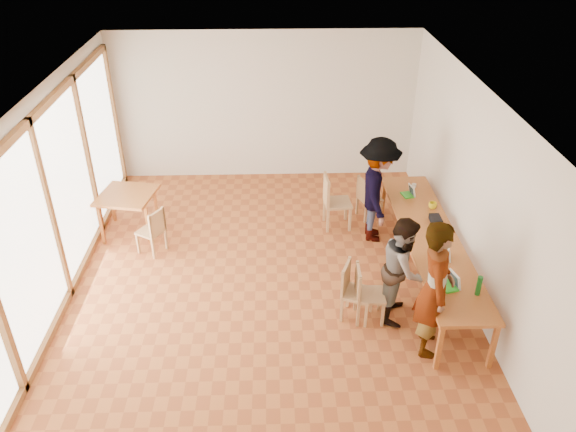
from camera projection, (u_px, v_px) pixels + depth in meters
ground at (266, 291)px, 8.51m from camera, size 8.00×8.00×0.00m
wall_back at (265, 106)px, 11.19m from camera, size 6.00×0.10×3.00m
wall_right at (479, 202)px, 7.83m from camera, size 0.10×8.00×3.00m
window_wall at (48, 209)px, 7.67m from camera, size 0.10×8.00×3.00m
ceiling at (262, 99)px, 6.97m from camera, size 6.00×8.00×0.04m
communal_table at (431, 239)px, 8.48m from camera, size 0.80×4.00×0.75m
side_table at (127, 198)px, 9.64m from camera, size 0.90×0.90×0.75m
chair_near at (364, 288)px, 7.72m from camera, size 0.41×0.41×0.46m
chair_mid at (352, 285)px, 7.77m from camera, size 0.52×0.52×0.46m
chair_far at (332, 196)px, 9.83m from camera, size 0.49×0.49×0.53m
chair_empty at (366, 194)px, 10.14m from camera, size 0.48×0.48×0.43m
chair_spare at (154, 227)px, 9.16m from camera, size 0.52×0.52×0.43m
person_near at (435, 289)px, 7.02m from camera, size 0.57×0.77×1.92m
person_mid at (403, 269)px, 7.68m from camera, size 0.81×0.91×1.57m
person_far at (378, 190)px, 9.36m from camera, size 0.80×1.25×1.84m
laptop_near at (451, 283)px, 7.36m from camera, size 0.28×0.30×0.22m
laptop_mid at (445, 255)px, 7.93m from camera, size 0.27×0.29×0.21m
laptop_far at (409, 193)px, 9.53m from camera, size 0.24×0.26×0.19m
yellow_mug at (433, 205)px, 9.15m from camera, size 0.15×0.15×0.11m
green_bottle at (479, 286)px, 7.18m from camera, size 0.07×0.07×0.28m
clear_glass at (444, 276)px, 7.51m from camera, size 0.07×0.07×0.09m
condiment_cup at (414, 185)px, 9.81m from camera, size 0.08×0.08×0.06m
pink_phone at (442, 278)px, 7.54m from camera, size 0.05×0.10×0.01m
black_pouch at (436, 220)px, 8.78m from camera, size 0.16×0.26×0.09m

